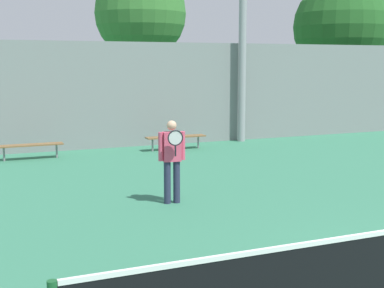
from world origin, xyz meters
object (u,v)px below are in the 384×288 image
Objects in this scene: tennis_player at (172,157)px; bench_courtside_far at (30,146)px; bench_adjacent_court at (176,137)px; tree_green_tall at (141,14)px; tree_green_broad at (342,27)px.

tennis_player is 0.90× the size of bench_courtside_far.
tree_green_tall is (1.19, 7.53, 4.59)m from bench_adjacent_court.
tree_green_tall is at bearing 81.00° from bench_adjacent_court.
tree_green_broad is (16.85, 7.34, 4.30)m from bench_courtside_far.
tennis_player reaches higher than bench_courtside_far.
bench_adjacent_court is 14.91m from tree_green_broad.
bench_adjacent_court is at bearing 74.08° from tennis_player.
tree_green_broad reaches higher than tree_green_tall.
bench_courtside_far is at bearing 114.31° from tennis_player.
tennis_player is 0.23× the size of tree_green_broad.
tennis_player is 20.41m from tree_green_broad.
tree_green_broad is at bearing 30.93° from bench_adjacent_court.
tree_green_tall is at bearing 178.99° from tree_green_broad.
tennis_player is 0.24× the size of tree_green_tall.
tennis_player is at bearing -111.53° from bench_adjacent_court.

